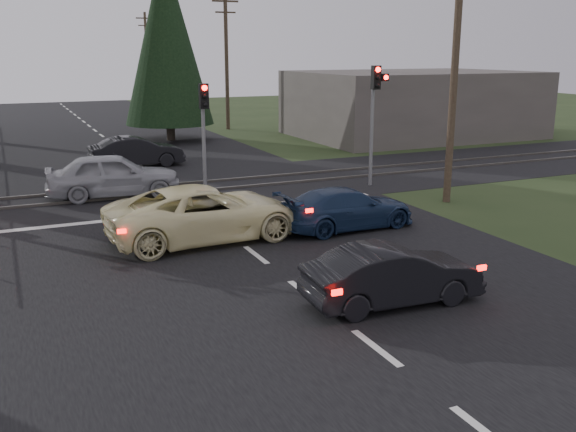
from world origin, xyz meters
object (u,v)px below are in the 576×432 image
utility_pole_near (455,66)px  silver_car (113,175)px  blue_sedan (346,209)px  cream_coupe (206,213)px  traffic_signal_right (375,102)px  traffic_signal_center (204,120)px  utility_pole_mid (227,59)px  utility_pole_far (147,56)px  dark_hatchback (393,276)px  dark_car_far (136,152)px

utility_pole_near → silver_car: (-10.73, 5.66, -3.91)m
silver_car → blue_sedan: bearing=-137.3°
cream_coupe → traffic_signal_right: bearing=-64.5°
traffic_signal_center → silver_car: traffic_signal_center is taller
traffic_signal_center → cream_coupe: (-1.76, -5.75, -2.03)m
traffic_signal_right → traffic_signal_center: size_ratio=1.15×
traffic_signal_right → blue_sedan: 7.09m
utility_pole_mid → utility_pole_far: size_ratio=1.00×
dark_hatchback → traffic_signal_center: bearing=5.0°
utility_pole_mid → dark_hatchback: 32.36m
utility_pole_mid → dark_hatchback: bearing=-102.7°
traffic_signal_right → utility_pole_mid: (0.95, 20.53, 1.41)m
traffic_signal_right → dark_hatchback: (-6.12, -10.78, -2.68)m
dark_hatchback → utility_pole_mid: bearing=-9.8°
dark_hatchback → dark_car_far: (-1.63, 18.98, 0.07)m
utility_pole_mid → utility_pole_near: bearing=-90.0°
traffic_signal_right → utility_pole_far: 45.56m
utility_pole_mid → blue_sedan: (-5.03, -25.66, -4.10)m
utility_pole_far → traffic_signal_right: bearing=-91.2°
dark_car_far → cream_coupe: bearing=175.7°
traffic_signal_center → cream_coupe: traffic_signal_center is taller
utility_pole_mid → dark_car_far: utility_pole_mid is taller
traffic_signal_center → cream_coupe: bearing=-107.0°
cream_coupe → blue_sedan: 4.27m
dark_hatchback → blue_sedan: 6.01m
utility_pole_far → blue_sedan: size_ratio=2.09×
utility_pole_near → cream_coupe: utility_pole_near is taller
traffic_signal_center → utility_pole_far: bearing=80.4°
silver_car → cream_coupe: bearing=-162.9°
traffic_signal_center → utility_pole_near: bearing=-32.0°
cream_coupe → utility_pole_far: bearing=-13.7°
dark_car_far → utility_pole_far: bearing=-14.9°
utility_pole_near → silver_car: size_ratio=1.89×
traffic_signal_right → utility_pole_near: 3.87m
cream_coupe → dark_car_far: (0.56, 12.75, -0.08)m
utility_pole_mid → dark_car_far: size_ratio=2.11×
dark_car_far → traffic_signal_center: bearing=-172.0°
traffic_signal_right → utility_pole_mid: size_ratio=0.52×
traffic_signal_center → utility_pole_near: (7.50, -4.68, 1.92)m
dark_hatchback → dark_car_far: 19.05m
traffic_signal_right → dark_car_far: (-7.75, 8.19, -2.61)m
dark_hatchback → blue_sedan: (2.04, 5.65, -0.01)m
utility_pole_near → utility_pole_mid: bearing=90.0°
silver_car → blue_sedan: size_ratio=1.11×
utility_pole_near → dark_hatchback: (-7.07, -7.31, -4.09)m
dark_hatchback → blue_sedan: bearing=-16.9°
utility_pole_near → dark_hatchback: bearing=-134.1°
utility_pole_far → dark_car_far: (-8.70, -37.33, -4.02)m
utility_pole_near → blue_sedan: (-5.03, -1.66, -4.10)m
utility_pole_mid → blue_sedan: utility_pole_mid is taller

